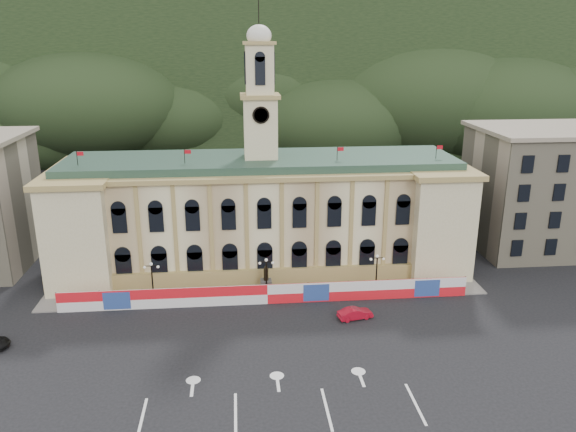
{
  "coord_description": "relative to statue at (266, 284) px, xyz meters",
  "views": [
    {
      "loc": [
        -3.27,
        -47.31,
        31.15
      ],
      "look_at": [
        2.8,
        18.0,
        10.26
      ],
      "focal_mm": 35.0,
      "sensor_mm": 36.0,
      "label": 1
    }
  ],
  "objects": [
    {
      "name": "lamp_right",
      "position": [
        14.0,
        -1.0,
        1.89
      ],
      "size": [
        1.96,
        0.44,
        5.15
      ],
      "color": "black",
      "rests_on": "ground"
    },
    {
      "name": "lamp_left",
      "position": [
        -14.0,
        -1.0,
        1.89
      ],
      "size": [
        1.96,
        0.44,
        5.15
      ],
      "color": "black",
      "rests_on": "ground"
    },
    {
      "name": "side_building_right",
      "position": [
        43.0,
        12.93,
        8.14
      ],
      "size": [
        21.0,
        17.0,
        18.6
      ],
      "color": "tan",
      "rests_on": "ground"
    },
    {
      "name": "hoarding_fence",
      "position": [
        0.06,
        -2.93,
        0.06
      ],
      "size": [
        50.0,
        0.44,
        2.5
      ],
      "color": "red",
      "rests_on": "ground"
    },
    {
      "name": "ground",
      "position": [
        0.0,
        -18.0,
        -1.19
      ],
      "size": [
        260.0,
        260.0,
        0.0
      ],
      "primitive_type": "plane",
      "color": "black",
      "rests_on": "ground"
    },
    {
      "name": "red_sedan",
      "position": [
        9.9,
        -7.82,
        -0.51
      ],
      "size": [
        3.14,
        4.68,
        1.34
      ],
      "primitive_type": "imported",
      "rotation": [
        0.0,
        0.0,
        1.79
      ],
      "color": "#A80C1D",
      "rests_on": "ground"
    },
    {
      "name": "lane_markings",
      "position": [
        0.0,
        -23.0,
        -1.18
      ],
      "size": [
        26.0,
        10.0,
        0.02
      ],
      "primitive_type": null,
      "color": "white",
      "rests_on": "ground"
    },
    {
      "name": "hill_ridge",
      "position": [
        0.03,
        103.99,
        18.3
      ],
      "size": [
        230.0,
        80.0,
        64.0
      ],
      "color": "black",
      "rests_on": "ground"
    },
    {
      "name": "city_hall",
      "position": [
        0.0,
        9.63,
        6.66
      ],
      "size": [
        56.2,
        17.6,
        37.1
      ],
      "color": "beige",
      "rests_on": "ground"
    },
    {
      "name": "statue",
      "position": [
        0.0,
        0.0,
        0.0
      ],
      "size": [
        1.4,
        1.4,
        3.72
      ],
      "color": "#595651",
      "rests_on": "ground"
    },
    {
      "name": "lamp_center",
      "position": [
        0.0,
        -1.0,
        1.89
      ],
      "size": [
        1.96,
        0.44,
        5.15
      ],
      "color": "black",
      "rests_on": "ground"
    },
    {
      "name": "pavement",
      "position": [
        0.0,
        -0.25,
        -1.11
      ],
      "size": [
        56.0,
        5.5,
        0.16
      ],
      "primitive_type": "cube",
      "color": "slate",
      "rests_on": "ground"
    }
  ]
}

